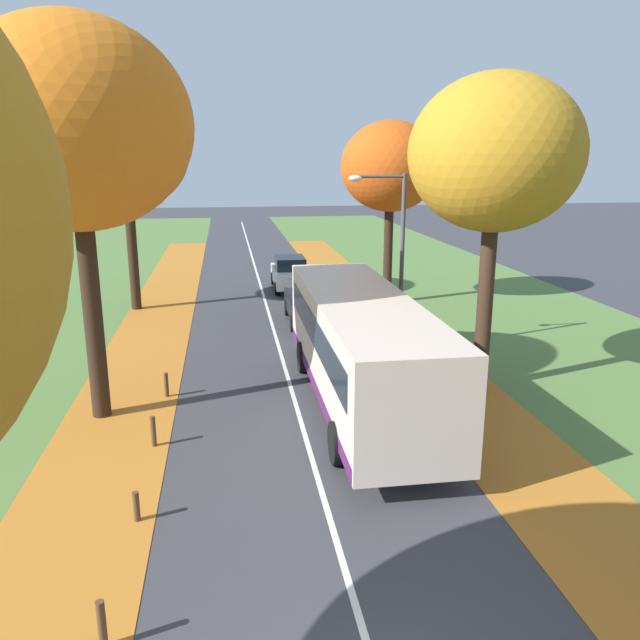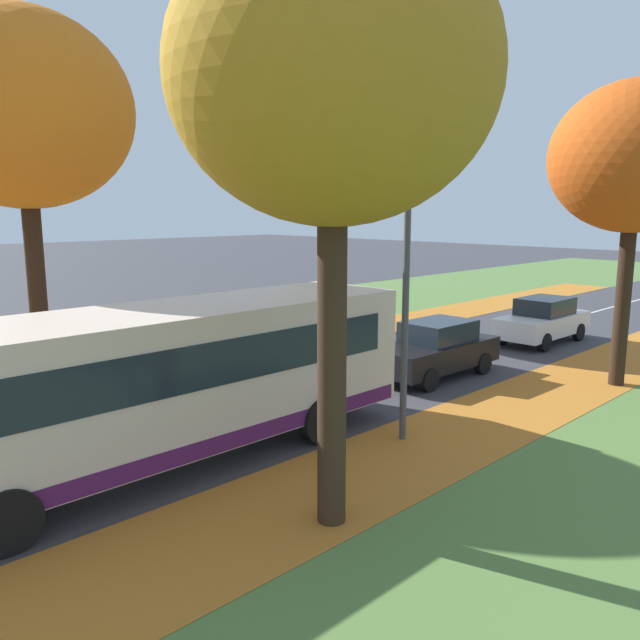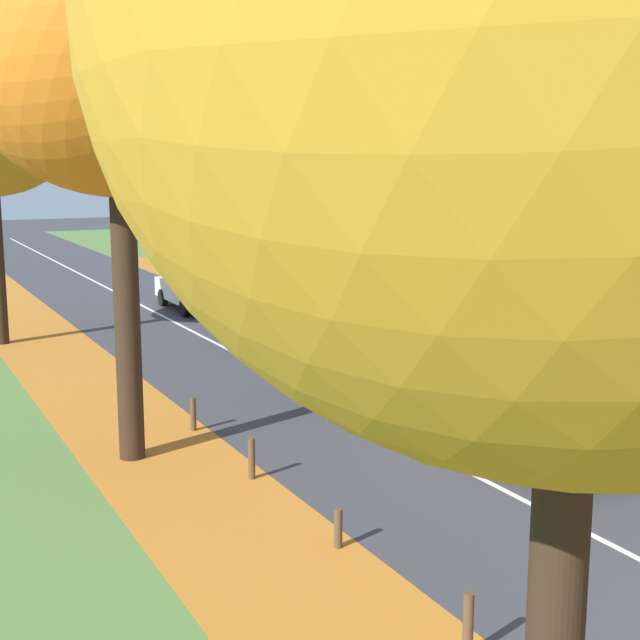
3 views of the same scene
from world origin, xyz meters
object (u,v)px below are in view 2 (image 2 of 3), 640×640
(bus, at_px, (163,378))
(tree_left_mid, at_px, (338,159))
(bollard_fifth, at_px, (108,380))
(car_white_following, at_px, (543,320))
(streetlamp_right, at_px, (394,261))
(tree_right_mid, at_px, (635,158))
(tree_left_near, at_px, (23,111))
(tree_right_near, at_px, (333,78))
(car_black_lead, at_px, (435,349))

(bus, bearing_deg, tree_left_mid, 121.27)
(bollard_fifth, bearing_deg, car_white_following, 70.68)
(streetlamp_right, relative_size, car_white_following, 1.42)
(tree_right_mid, bearing_deg, bus, -107.92)
(tree_left_near, distance_m, tree_right_near, 10.51)
(car_black_lead, bearing_deg, tree_left_near, -127.57)
(tree_right_near, xyz_separation_m, bollard_fifth, (-8.92, 0.64, -6.20))
(bollard_fifth, bearing_deg, tree_right_near, -4.12)
(car_black_lead, bearing_deg, bollard_fifth, -123.87)
(tree_left_near, height_order, streetlamp_right, tree_left_near)
(car_white_following, bearing_deg, tree_right_mid, -42.90)
(tree_left_near, relative_size, bollard_fifth, 13.76)
(bus, bearing_deg, tree_right_mid, 72.08)
(tree_left_mid, bearing_deg, streetlamp_right, -40.38)
(tree_left_near, xyz_separation_m, streetlamp_right, (8.73, 3.97, -3.45))
(tree_right_mid, height_order, car_white_following, tree_right_mid)
(car_black_lead, height_order, car_white_following, same)
(tree_left_near, xyz_separation_m, bollard_fifth, (1.56, 1.07, -6.83))
(tree_right_near, bearing_deg, tree_right_mid, 89.50)
(car_white_following, bearing_deg, tree_left_mid, -155.42)
(tree_left_near, height_order, car_white_following, tree_left_near)
(tree_left_mid, relative_size, tree_right_near, 1.05)
(tree_left_mid, height_order, car_white_following, tree_left_mid)
(tree_left_mid, distance_m, tree_right_mid, 11.25)
(tree_left_near, height_order, tree_left_mid, tree_left_near)
(tree_right_mid, height_order, streetlamp_right, tree_right_mid)
(tree_left_mid, bearing_deg, tree_right_near, -46.00)
(streetlamp_right, relative_size, bus, 0.58)
(bus, bearing_deg, bollard_fifth, 165.49)
(tree_left_mid, distance_m, car_black_lead, 9.92)
(streetlamp_right, height_order, bus, streetlamp_right)
(tree_left_near, distance_m, bollard_fifth, 7.09)
(tree_left_near, bearing_deg, bus, -2.39)
(bollard_fifth, bearing_deg, car_black_lead, 56.13)
(tree_right_near, bearing_deg, tree_left_mid, 134.00)
(tree_right_near, distance_m, tree_right_mid, 11.05)
(car_white_following, bearing_deg, bollard_fifth, -109.32)
(tree_left_near, bearing_deg, tree_left_mid, 93.12)
(streetlamp_right, bearing_deg, tree_right_mid, 76.16)
(tree_right_near, bearing_deg, bollard_fifth, 175.88)
(bus, relative_size, car_black_lead, 2.46)
(tree_right_mid, bearing_deg, car_black_lead, -144.02)
(tree_left_near, relative_size, streetlamp_right, 1.61)
(tree_left_mid, xyz_separation_m, streetlamp_right, (9.38, -7.98, -2.96))
(tree_right_mid, bearing_deg, bollard_fifth, -130.95)
(bus, bearing_deg, car_white_following, 90.95)
(tree_left_mid, distance_m, streetlamp_right, 12.66)
(bus, distance_m, car_white_following, 15.54)
(bollard_fifth, bearing_deg, tree_right_mid, 49.05)
(tree_left_mid, xyz_separation_m, car_white_following, (7.17, 3.28, -5.88))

